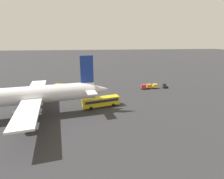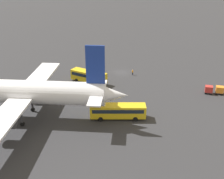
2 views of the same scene
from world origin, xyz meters
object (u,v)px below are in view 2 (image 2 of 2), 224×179
Objects in this scene: shuttle_bus_near at (89,76)px; worker_person at (133,72)px; airplane at (18,92)px; shuttle_bus_far at (118,110)px; cargo_cart_red at (209,89)px; cargo_cart_orange at (220,90)px.

shuttle_bus_near is 6.35× the size of worker_person.
shuttle_bus_far is (-20.50, -4.91, -4.38)m from airplane.
airplane is at bearing 29.49° from cargo_cart_red.
shuttle_bus_far is 5.98× the size of cargo_cart_orange.
cargo_cart_orange is at bearing -171.53° from cargo_cart_red.
cargo_cart_orange is at bearing -160.62° from airplane.
cargo_cart_orange is (-22.92, -18.51, -0.72)m from shuttle_bus_far.
cargo_cart_red is at bearing 158.51° from worker_person.
worker_person is at bearing -130.32° from airplane.
airplane reaches higher than worker_person.
airplane reaches higher than shuttle_bus_near.
airplane is at bearing 86.74° from shuttle_bus_near.
cargo_cart_orange reaches higher than worker_person.
shuttle_bus_near is at bearing -68.84° from shuttle_bus_far.
shuttle_bus_near is 0.90× the size of shuttle_bus_far.
cargo_cart_red is (-20.19, -18.10, -0.72)m from shuttle_bus_far.
cargo_cart_orange is (-43.42, -23.42, -5.10)m from airplane.
airplane is 49.60m from cargo_cart_orange.
cargo_cart_orange is at bearing -154.79° from shuttle_bus_far.
worker_person is (-19.18, -31.48, -5.42)m from airplane.
cargo_cart_red is at bearing -159.47° from airplane.
shuttle_bus_near reaches higher than cargo_cart_orange.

